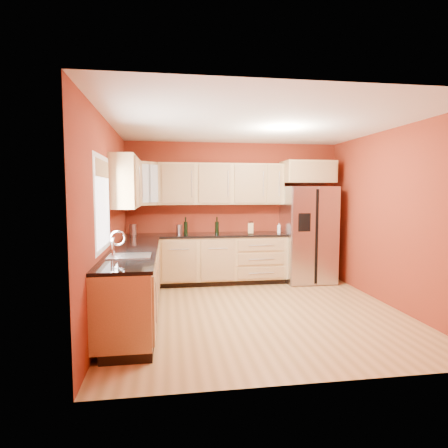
{
  "coord_description": "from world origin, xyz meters",
  "views": [
    {
      "loc": [
        -1.23,
        -5.01,
        1.69
      ],
      "look_at": [
        -0.34,
        0.9,
        1.17
      ],
      "focal_mm": 30.0,
      "sensor_mm": 36.0,
      "label": 1
    }
  ],
  "objects_px": {
    "refrigerator": "(308,234)",
    "canister_left": "(133,230)",
    "wine_bottle_a": "(217,226)",
    "soap_dispenser": "(279,228)",
    "knife_block": "(251,228)"
  },
  "relations": [
    {
      "from": "refrigerator",
      "to": "canister_left",
      "type": "relative_size",
      "value": 9.37
    },
    {
      "from": "wine_bottle_a",
      "to": "soap_dispenser",
      "type": "bearing_deg",
      "value": 1.86
    },
    {
      "from": "canister_left",
      "to": "knife_block",
      "type": "xyz_separation_m",
      "value": [
        2.11,
        -0.12,
        0.0
      ]
    },
    {
      "from": "refrigerator",
      "to": "canister_left",
      "type": "xyz_separation_m",
      "value": [
        -3.2,
        0.11,
        0.13
      ]
    },
    {
      "from": "canister_left",
      "to": "wine_bottle_a",
      "type": "xyz_separation_m",
      "value": [
        1.49,
        -0.12,
        0.06
      ]
    },
    {
      "from": "refrigerator",
      "to": "knife_block",
      "type": "bearing_deg",
      "value": -179.52
    },
    {
      "from": "canister_left",
      "to": "knife_block",
      "type": "relative_size",
      "value": 0.99
    },
    {
      "from": "soap_dispenser",
      "to": "knife_block",
      "type": "bearing_deg",
      "value": -175.5
    },
    {
      "from": "wine_bottle_a",
      "to": "knife_block",
      "type": "bearing_deg",
      "value": -0.47
    },
    {
      "from": "refrigerator",
      "to": "soap_dispenser",
      "type": "distance_m",
      "value": 0.56
    },
    {
      "from": "canister_left",
      "to": "soap_dispenser",
      "type": "distance_m",
      "value": 2.65
    },
    {
      "from": "refrigerator",
      "to": "canister_left",
      "type": "distance_m",
      "value": 3.2
    },
    {
      "from": "knife_block",
      "to": "refrigerator",
      "type": "bearing_deg",
      "value": 13.81
    },
    {
      "from": "wine_bottle_a",
      "to": "canister_left",
      "type": "bearing_deg",
      "value": 175.52
    },
    {
      "from": "soap_dispenser",
      "to": "canister_left",
      "type": "bearing_deg",
      "value": 178.3
    }
  ]
}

